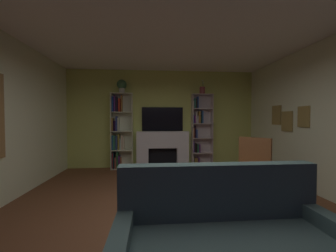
% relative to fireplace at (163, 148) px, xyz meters
% --- Properties ---
extents(ground_plane, '(7.82, 7.82, 0.00)m').
position_rel_fireplace_xyz_m(ground_plane, '(0.00, -3.13, -0.56)').
color(ground_plane, brown).
extents(wall_back_accent, '(5.54, 0.06, 2.82)m').
position_rel_fireplace_xyz_m(wall_back_accent, '(0.00, 0.16, 0.85)').
color(wall_back_accent, '#BEC961').
rests_on(wall_back_accent, ground_plane).
extents(ceiling, '(5.54, 6.63, 0.06)m').
position_rel_fireplace_xyz_m(ceiling, '(0.00, -3.13, 2.29)').
color(ceiling, white).
rests_on(ceiling, wall_back_accent).
extents(fireplace, '(1.59, 0.56, 1.05)m').
position_rel_fireplace_xyz_m(fireplace, '(0.00, 0.00, 0.00)').
color(fireplace, silver).
rests_on(fireplace, ground_plane).
extents(tv, '(1.19, 0.06, 0.69)m').
position_rel_fireplace_xyz_m(tv, '(0.00, 0.10, 0.84)').
color(tv, black).
rests_on(tv, fireplace).
extents(bookshelf_left, '(0.60, 0.31, 2.13)m').
position_rel_fireplace_xyz_m(bookshelf_left, '(-1.22, 0.02, 0.48)').
color(bookshelf_left, beige).
rests_on(bookshelf_left, ground_plane).
extents(bookshelf_right, '(0.60, 0.27, 2.13)m').
position_rel_fireplace_xyz_m(bookshelf_right, '(1.09, 0.03, 0.48)').
color(bookshelf_right, beige).
rests_on(bookshelf_right, ground_plane).
extents(potted_plant, '(0.27, 0.27, 0.38)m').
position_rel_fireplace_xyz_m(potted_plant, '(-1.15, -0.02, 1.79)').
color(potted_plant, beige).
rests_on(potted_plant, bookshelf_left).
extents(vase_with_flowers, '(0.15, 0.15, 0.40)m').
position_rel_fireplace_xyz_m(vase_with_flowers, '(1.15, -0.02, 1.68)').
color(vase_with_flowers, brown).
rests_on(vase_with_flowers, bookshelf_right).
extents(armchair, '(0.86, 0.86, 1.05)m').
position_rel_fireplace_xyz_m(armchair, '(1.51, -2.23, -0.04)').
color(armchair, brown).
rests_on(armchair, ground_plane).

